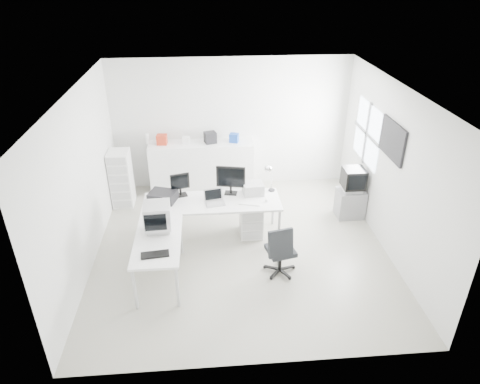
{
  "coord_description": "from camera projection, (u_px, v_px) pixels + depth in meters",
  "views": [
    {
      "loc": [
        -0.53,
        -6.15,
        4.46
      ],
      "look_at": [
        0.0,
        0.2,
        1.0
      ],
      "focal_mm": 32.0,
      "sensor_mm": 36.0,
      "label": 1
    }
  ],
  "objects": [
    {
      "name": "clutter_box_a",
      "position": [
        162.0,
        140.0,
        8.84
      ],
      "size": [
        0.22,
        0.2,
        0.2
      ],
      "primitive_type": "cube",
      "rotation": [
        0.0,
        0.0,
        -0.08
      ],
      "color": "#B42F19",
      "rests_on": "sideboard"
    },
    {
      "name": "clutter_box_b",
      "position": [
        186.0,
        140.0,
        8.89
      ],
      "size": [
        0.17,
        0.15,
        0.15
      ],
      "primitive_type": "cube",
      "rotation": [
        0.0,
        0.0,
        -0.2
      ],
      "color": "white",
      "rests_on": "sideboard"
    },
    {
      "name": "desk_lamp",
      "position": [
        272.0,
        179.0,
        7.72
      ],
      "size": [
        0.17,
        0.17,
        0.46
      ],
      "primitive_type": null,
      "rotation": [
        0.0,
        0.0,
        0.1
      ],
      "color": "silver",
      "rests_on": "main_desk"
    },
    {
      "name": "laser_printer",
      "position": [
        253.0,
        188.0,
        7.68
      ],
      "size": [
        0.39,
        0.34,
        0.21
      ],
      "primitive_type": "cube",
      "rotation": [
        0.0,
        0.0,
        0.09
      ],
      "color": "#B2B2B2",
      "rests_on": "main_desk"
    },
    {
      "name": "sideboard",
      "position": [
        202.0,
        167.0,
        9.21
      ],
      "size": [
        2.19,
        0.55,
        1.1
      ],
      "primitive_type": "cube",
      "color": "white",
      "rests_on": "floor"
    },
    {
      "name": "clutter_bottle",
      "position": [
        147.0,
        139.0,
        8.85
      ],
      "size": [
        0.07,
        0.07,
        0.22
      ],
      "primitive_type": "cylinder",
      "color": "white",
      "rests_on": "sideboard"
    },
    {
      "name": "clutter_box_c",
      "position": [
        210.0,
        137.0,
        8.91
      ],
      "size": [
        0.28,
        0.27,
        0.23
      ],
      "primitive_type": "cube",
      "rotation": [
        0.0,
        0.0,
        0.29
      ],
      "color": "black",
      "rests_on": "sideboard"
    },
    {
      "name": "drawer_pedestal",
      "position": [
        251.0,
        220.0,
        7.79
      ],
      "size": [
        0.4,
        0.5,
        0.6
      ],
      "primitive_type": "cube",
      "color": "white",
      "rests_on": "floor"
    },
    {
      "name": "tv_cabinet",
      "position": [
        350.0,
        203.0,
        8.36
      ],
      "size": [
        0.51,
        0.42,
        0.56
      ],
      "primitive_type": "cube",
      "color": "gray",
      "rests_on": "floor"
    },
    {
      "name": "clutter_box_d",
      "position": [
        234.0,
        138.0,
        8.95
      ],
      "size": [
        0.22,
        0.21,
        0.18
      ],
      "primitive_type": "cube",
      "rotation": [
        0.0,
        0.0,
        -0.31
      ],
      "color": "#1742A3",
      "rests_on": "sideboard"
    },
    {
      "name": "side_desk",
      "position": [
        160.0,
        259.0,
        6.64
      ],
      "size": [
        0.7,
        1.4,
        0.75
      ],
      "primitive_type": null,
      "color": "white",
      "rests_on": "floor"
    },
    {
      "name": "crt_monitor",
      "position": [
        158.0,
        218.0,
        6.57
      ],
      "size": [
        0.42,
        0.42,
        0.46
      ],
      "primitive_type": null,
      "rotation": [
        0.0,
        0.0,
        0.06
      ],
      "color": "#B7B7BA",
      "rests_on": "side_desk"
    },
    {
      "name": "ceiling",
      "position": [
        241.0,
        90.0,
        6.22
      ],
      "size": [
        5.0,
        5.0,
        0.01
      ],
      "primitive_type": "cube",
      "color": "white",
      "rests_on": "back_wall"
    },
    {
      "name": "inkjet_printer",
      "position": [
        163.0,
        196.0,
        7.47
      ],
      "size": [
        0.55,
        0.48,
        0.16
      ],
      "primitive_type": "cube",
      "rotation": [
        0.0,
        0.0,
        -0.33
      ],
      "color": "black",
      "rests_on": "main_desk"
    },
    {
      "name": "wall_picture",
      "position": [
        392.0,
        140.0,
        6.92
      ],
      "size": [
        0.04,
        0.9,
        0.6
      ],
      "primitive_type": null,
      "color": "black",
      "rests_on": "right_wall"
    },
    {
      "name": "lcd_monitor_small",
      "position": [
        180.0,
        185.0,
        7.56
      ],
      "size": [
        0.38,
        0.27,
        0.42
      ],
      "primitive_type": null,
      "rotation": [
        0.0,
        0.0,
        0.26
      ],
      "color": "black",
      "rests_on": "main_desk"
    },
    {
      "name": "window",
      "position": [
        367.0,
        133.0,
        8.03
      ],
      "size": [
        0.02,
        1.2,
        1.1
      ],
      "primitive_type": null,
      "color": "white",
      "rests_on": "right_wall"
    },
    {
      "name": "white_keyboard",
      "position": [
        250.0,
        203.0,
        7.4
      ],
      "size": [
        0.39,
        0.21,
        0.02
      ],
      "primitive_type": "cube",
      "rotation": [
        0.0,
        0.0,
        -0.26
      ],
      "color": "white",
      "rests_on": "main_desk"
    },
    {
      "name": "laptop",
      "position": [
        215.0,
        198.0,
        7.34
      ],
      "size": [
        0.42,
        0.43,
        0.24
      ],
      "primitive_type": null,
      "rotation": [
        0.0,
        0.0,
        0.2
      ],
      "color": "#B7B7BA",
      "rests_on": "main_desk"
    },
    {
      "name": "filing_cabinet",
      "position": [
        121.0,
        178.0,
        8.64
      ],
      "size": [
        0.41,
        0.49,
        1.16
      ],
      "primitive_type": "cube",
      "color": "white",
      "rests_on": "floor"
    },
    {
      "name": "black_keyboard",
      "position": [
        155.0,
        255.0,
        6.1
      ],
      "size": [
        0.42,
        0.21,
        0.03
      ],
      "primitive_type": "cube",
      "rotation": [
        0.0,
        0.0,
        0.12
      ],
      "color": "black",
      "rests_on": "side_desk"
    },
    {
      "name": "back_wall",
      "position": [
        231.0,
        124.0,
        9.08
      ],
      "size": [
        5.0,
        0.02,
        2.8
      ],
      "primitive_type": "cube",
      "color": "silver",
      "rests_on": "floor"
    },
    {
      "name": "lcd_monitor_large",
      "position": [
        231.0,
        180.0,
        7.6
      ],
      "size": [
        0.55,
        0.31,
        0.54
      ],
      "primitive_type": null,
      "rotation": [
        0.0,
        0.0,
        -0.2
      ],
      "color": "black",
      "rests_on": "main_desk"
    },
    {
      "name": "floor",
      "position": [
        241.0,
        247.0,
        7.56
      ],
      "size": [
        5.0,
        5.0,
        0.01
      ],
      "primitive_type": "cube",
      "color": "beige",
      "rests_on": "ground"
    },
    {
      "name": "crt_tv",
      "position": [
        353.0,
        180.0,
        8.12
      ],
      "size": [
        0.5,
        0.48,
        0.45
      ],
      "primitive_type": null,
      "color": "black",
      "rests_on": "tv_cabinet"
    },
    {
      "name": "main_desk",
      "position": [
        213.0,
        219.0,
        7.66
      ],
      "size": [
        2.4,
        0.8,
        0.75
      ],
      "primitive_type": null,
      "color": "white",
      "rests_on": "floor"
    },
    {
      "name": "right_wall",
      "position": [
        391.0,
        171.0,
        7.07
      ],
      "size": [
        0.02,
        5.0,
        2.8
      ],
      "primitive_type": "cube",
      "color": "silver",
      "rests_on": "floor"
    },
    {
      "name": "left_wall",
      "position": [
        83.0,
        182.0,
        6.71
      ],
      "size": [
        0.02,
        5.0,
        2.8
      ],
      "primitive_type": "cube",
      "color": "silver",
      "rests_on": "floor"
    },
    {
      "name": "office_chair",
      "position": [
        281.0,
        248.0,
        6.74
      ],
      "size": [
        0.64,
        0.64,
        0.93
      ],
      "primitive_type": null,
      "rotation": [
        0.0,
        0.0,
        0.22
      ],
      "color": "#2A2B2F",
      "rests_on": "floor"
    },
    {
      "name": "white_mouse",
      "position": [
        266.0,
        200.0,
        7.45
      ],
      "size": [
        0.05,
        0.05,
        0.05
      ],
      "primitive_type": "sphere",
      "color": "white",
      "rests_on": "main_desk"
    }
  ]
}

